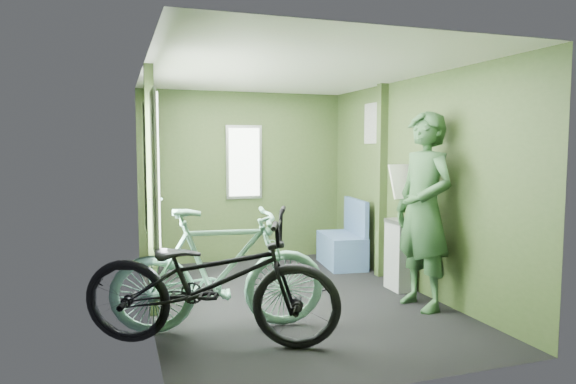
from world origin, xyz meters
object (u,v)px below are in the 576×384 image
at_px(bicycle_black, 211,347).
at_px(bicycle_mint, 221,333).
at_px(waste_box, 401,255).
at_px(passenger, 424,211).
at_px(bench_seat, 343,246).

height_order(bicycle_black, bicycle_mint, bicycle_mint).
relative_size(bicycle_black, waste_box, 2.62).
bearing_deg(passenger, bicycle_mint, -96.54).
bearing_deg(passenger, waste_box, 159.95).
relative_size(bicycle_mint, passenger, 0.95).
distance_m(bicycle_black, bicycle_mint, 0.31).
distance_m(bicycle_black, waste_box, 2.47).
bearing_deg(waste_box, bench_seat, 95.39).
xyz_separation_m(passenger, bench_seat, (0.01, 1.85, -0.69)).
xyz_separation_m(bicycle_black, waste_box, (2.25, 0.95, 0.39)).
distance_m(bicycle_black, bench_seat, 3.06).
height_order(bicycle_black, passenger, passenger).
distance_m(bicycle_mint, bench_seat, 2.77).
height_order(bicycle_mint, bench_seat, bench_seat).
xyz_separation_m(bicycle_mint, passenger, (1.99, 0.05, 0.95)).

